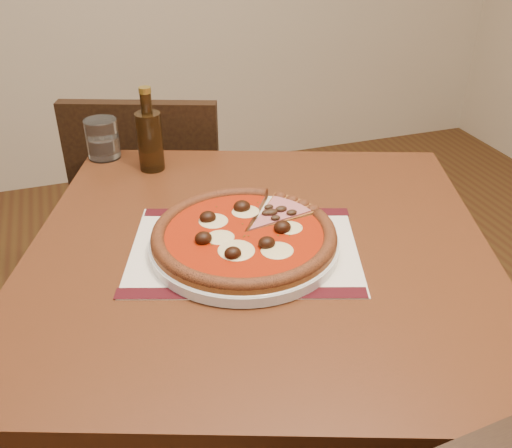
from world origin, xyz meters
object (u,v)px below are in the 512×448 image
(plate, at_px, (244,244))
(pizza, at_px, (244,234))
(table, at_px, (259,291))
(water_glass, at_px, (102,139))
(bottle, at_px, (150,138))
(chair_far, at_px, (156,210))

(plate, xyz_separation_m, pizza, (-0.00, -0.00, 0.02))
(table, relative_size, water_glass, 11.45)
(pizza, distance_m, bottle, 0.38)
(plate, height_order, pizza, pizza)
(pizza, bearing_deg, water_glass, 111.78)
(plate, bearing_deg, water_glass, 111.81)
(bottle, bearing_deg, table, -71.23)
(chair_far, relative_size, pizza, 2.65)
(chair_far, bearing_deg, table, 117.71)
(plate, bearing_deg, pizza, -142.53)
(water_glass, bearing_deg, chair_far, 57.96)
(plate, relative_size, pizza, 1.03)
(pizza, relative_size, bottle, 1.72)
(chair_far, relative_size, water_glass, 9.31)
(chair_far, xyz_separation_m, bottle, (-0.04, -0.30, 0.35))
(chair_far, bearing_deg, water_glass, 78.24)
(table, bearing_deg, pizza, -167.74)
(chair_far, distance_m, pizza, 0.74)
(table, xyz_separation_m, chair_far, (-0.09, 0.67, -0.17))
(pizza, xyz_separation_m, bottle, (-0.09, 0.37, 0.04))
(bottle, bearing_deg, pizza, -75.86)
(table, xyz_separation_m, pizza, (-0.03, -0.01, 0.13))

